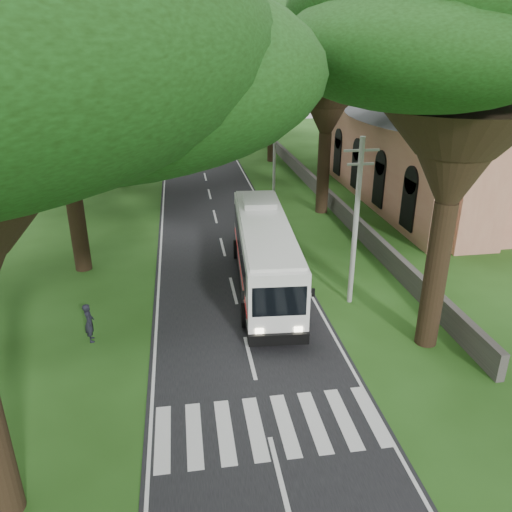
{
  "coord_description": "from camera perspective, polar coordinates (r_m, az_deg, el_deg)",
  "views": [
    {
      "loc": [
        -2.34,
        -14.7,
        11.64
      ],
      "look_at": [
        1.05,
        7.21,
        2.2
      ],
      "focal_mm": 35.0,
      "sensor_mm": 36.0,
      "label": 1
    }
  ],
  "objects": [
    {
      "name": "ground",
      "position": [
        18.89,
        0.21,
        -14.97
      ],
      "size": [
        140.0,
        140.0,
        0.0
      ],
      "primitive_type": "plane",
      "color": "#214714",
      "rests_on": "ground"
    },
    {
      "name": "road",
      "position": [
        41.43,
        -5.24,
        6.67
      ],
      "size": [
        8.0,
        120.0,
        0.04
      ],
      "primitive_type": "cube",
      "color": "black",
      "rests_on": "ground"
    },
    {
      "name": "crosswalk",
      "position": [
        17.38,
        1.3,
        -18.98
      ],
      "size": [
        8.0,
        3.0,
        0.01
      ],
      "primitive_type": "cube",
      "color": "silver",
      "rests_on": "ground"
    },
    {
      "name": "property_wall",
      "position": [
        41.81,
        7.33,
        7.56
      ],
      "size": [
        0.35,
        50.0,
        1.2
      ],
      "primitive_type": "cube",
      "color": "#383533",
      "rests_on": "ground"
    },
    {
      "name": "church",
      "position": [
        42.04,
        20.57,
        12.43
      ],
      "size": [
        14.0,
        24.0,
        11.6
      ],
      "color": "#BF735D",
      "rests_on": "ground"
    },
    {
      "name": "pole_near",
      "position": [
        23.36,
        11.35,
        3.98
      ],
      "size": [
        1.6,
        0.24,
        8.0
      ],
      "color": "gray",
      "rests_on": "ground"
    },
    {
      "name": "pole_mid",
      "position": [
        42.11,
        2.13,
        12.85
      ],
      "size": [
        1.6,
        0.24,
        8.0
      ],
      "color": "gray",
      "rests_on": "ground"
    },
    {
      "name": "pole_far",
      "position": [
        61.65,
        -1.48,
        16.11
      ],
      "size": [
        1.6,
        0.24,
        8.0
      ],
      "color": "gray",
      "rests_on": "ground"
    },
    {
      "name": "tree_l_mida",
      "position": [
        27.3,
        -22.11,
        19.73
      ],
      "size": [
        15.71,
        15.71,
        14.2
      ],
      "color": "black",
      "rests_on": "ground"
    },
    {
      "name": "tree_l_midb",
      "position": [
        45.01,
        -16.48,
        20.86
      ],
      "size": [
        13.65,
        13.65,
        13.61
      ],
      "color": "black",
      "rests_on": "ground"
    },
    {
      "name": "tree_l_far",
      "position": [
        63.0,
        -15.57,
        22.04
      ],
      "size": [
        14.39,
        14.39,
        14.53
      ],
      "color": "black",
      "rests_on": "ground"
    },
    {
      "name": "tree_r_near",
      "position": [
        19.4,
        23.81,
        23.68
      ],
      "size": [
        12.49,
        12.49,
        15.33
      ],
      "color": "black",
      "rests_on": "ground"
    },
    {
      "name": "tree_r_mida",
      "position": [
        36.21,
        8.49,
        23.12
      ],
      "size": [
        14.07,
        14.07,
        14.94
      ],
      "color": "black",
      "rests_on": "ground"
    },
    {
      "name": "tree_r_midb",
      "position": [
        53.61,
        1.93,
        22.85
      ],
      "size": [
        14.84,
        14.84,
        14.71
      ],
      "color": "black",
      "rests_on": "ground"
    },
    {
      "name": "tree_r_far",
      "position": [
        71.53,
        -0.09,
        23.68
      ],
      "size": [
        15.62,
        15.62,
        15.82
      ],
      "color": "black",
      "rests_on": "ground"
    },
    {
      "name": "coach_bus",
      "position": [
        25.4,
        0.94,
        0.52
      ],
      "size": [
        3.44,
        12.13,
        3.53
      ],
      "rotation": [
        0.0,
        0.0,
        -0.07
      ],
      "color": "white",
      "rests_on": "ground"
    },
    {
      "name": "distant_car_a",
      "position": [
        58.56,
        -7.31,
        12.04
      ],
      "size": [
        2.37,
        3.76,
        1.19
      ],
      "primitive_type": "imported",
      "rotation": [
        0.0,
        0.0,
        2.85
      ],
      "color": "#BAB9BF",
      "rests_on": "road"
    },
    {
      "name": "distant_car_b",
      "position": [
        68.79,
        -8.02,
        13.76
      ],
      "size": [
        2.1,
        4.66,
        1.48
      ],
      "primitive_type": "imported",
      "rotation": [
        0.0,
        0.0,
        0.12
      ],
      "color": "navy",
      "rests_on": "road"
    },
    {
      "name": "distant_car_c",
      "position": [
        75.16,
        -5.04,
        14.67
      ],
      "size": [
        2.73,
        5.4,
        1.5
      ],
      "primitive_type": "imported",
      "rotation": [
        0.0,
        0.0,
        3.27
      ],
      "color": "maroon",
      "rests_on": "road"
    },
    {
      "name": "pedestrian",
      "position": [
        22.23,
        -18.51,
        -7.22
      ],
      "size": [
        0.56,
        0.72,
        1.74
      ],
      "primitive_type": "imported",
      "rotation": [
        0.0,
        0.0,
        1.81
      ],
      "color": "black",
      "rests_on": "ground"
    }
  ]
}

